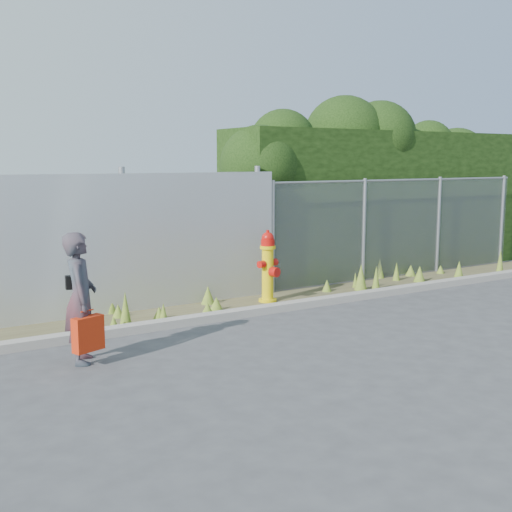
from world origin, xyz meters
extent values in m
plane|color=#3C3C3F|center=(0.00, 0.00, 0.00)|extent=(80.00, 80.00, 0.00)
cube|color=gray|center=(0.00, 1.80, 0.06)|extent=(16.00, 0.22, 0.12)
cube|color=#4E462C|center=(0.00, 2.40, 0.01)|extent=(16.00, 1.20, 0.01)
cone|color=#516E21|center=(-1.53, 2.00, 0.16)|extent=(0.15, 0.15, 0.31)
cone|color=#516E21|center=(4.09, 2.33, 0.16)|extent=(0.24, 0.24, 0.32)
cone|color=#516E21|center=(2.83, 2.21, 0.23)|extent=(0.15, 0.15, 0.45)
cone|color=#516E21|center=(4.94, 2.08, 0.19)|extent=(0.21, 0.21, 0.39)
cone|color=#516E21|center=(-2.29, 2.02, 0.10)|extent=(0.17, 0.17, 0.20)
cone|color=#516E21|center=(3.69, 3.04, 0.21)|extent=(0.20, 0.20, 0.41)
cone|color=#516E21|center=(2.55, 2.31, 0.25)|extent=(0.24, 0.24, 0.50)
cone|color=#516E21|center=(1.94, 2.55, 0.12)|extent=(0.18, 0.18, 0.23)
cone|color=#516E21|center=(4.42, 2.89, 0.12)|extent=(0.22, 0.22, 0.24)
cone|color=#516E21|center=(-2.07, 2.13, 0.26)|extent=(0.18, 0.18, 0.52)
cone|color=#516E21|center=(6.23, 2.10, 0.27)|extent=(0.16, 0.16, 0.54)
cone|color=#516E21|center=(-1.98, 2.69, 0.11)|extent=(0.19, 0.19, 0.22)
cone|color=#516E21|center=(5.17, 2.77, 0.09)|extent=(0.17, 0.17, 0.19)
cone|color=#516E21|center=(-0.38, 2.78, 0.16)|extent=(0.24, 0.24, 0.31)
cone|color=#516E21|center=(-0.48, 2.32, 0.11)|extent=(0.22, 0.22, 0.22)
cone|color=#516E21|center=(-1.49, 2.26, 0.10)|extent=(0.20, 0.20, 0.20)
cone|color=#516E21|center=(3.80, 2.67, 0.19)|extent=(0.15, 0.15, 0.38)
cone|color=#516E21|center=(2.63, 2.56, 0.15)|extent=(0.11, 0.11, 0.30)
cone|color=#516E21|center=(-1.98, 3.00, 0.16)|extent=(0.16, 0.16, 0.32)
cone|color=#516E21|center=(-0.75, 2.11, 0.10)|extent=(0.20, 0.20, 0.21)
cube|color=#BABDC2|center=(-3.25, 3.00, 1.10)|extent=(8.50, 0.08, 2.20)
cylinder|color=gray|center=(-1.70, 3.12, 1.15)|extent=(0.10, 0.10, 2.30)
cylinder|color=gray|center=(0.80, 3.12, 1.15)|extent=(0.10, 0.10, 2.30)
cube|color=gray|center=(4.25, 3.00, 1.00)|extent=(6.50, 0.03, 2.00)
cylinder|color=gray|center=(4.25, 3.00, 2.00)|extent=(6.50, 0.04, 0.04)
cylinder|color=gray|center=(1.05, 3.00, 1.02)|extent=(0.07, 0.07, 2.05)
cylinder|color=gray|center=(3.20, 3.00, 1.02)|extent=(0.07, 0.07, 2.05)
cylinder|color=gray|center=(5.30, 3.00, 1.02)|extent=(0.07, 0.07, 2.05)
cylinder|color=gray|center=(7.40, 3.00, 1.02)|extent=(0.07, 0.07, 2.05)
cube|color=black|center=(4.55, 4.00, 1.50)|extent=(7.30, 1.60, 3.00)
sphere|color=black|center=(1.29, 3.82, 2.30)|extent=(1.52, 1.52, 1.52)
sphere|color=black|center=(1.93, 3.98, 2.73)|extent=(1.31, 1.31, 1.31)
sphere|color=black|center=(3.01, 4.13, 2.43)|extent=(1.19, 1.19, 1.19)
sphere|color=black|center=(3.61, 4.15, 2.89)|extent=(1.71, 1.71, 1.71)
sphere|color=black|center=(4.38, 3.90, 2.89)|extent=(1.55, 1.55, 1.55)
sphere|color=black|center=(5.51, 4.12, 2.52)|extent=(1.17, 1.17, 1.17)
sphere|color=black|center=(6.04, 4.06, 2.73)|extent=(1.16, 1.16, 1.16)
sphere|color=black|center=(7.04, 4.11, 2.42)|extent=(1.48, 1.48, 1.48)
cylinder|color=yellow|center=(0.57, 2.42, 0.03)|extent=(0.31, 0.31, 0.07)
cylinder|color=yellow|center=(0.57, 2.42, 0.46)|extent=(0.20, 0.20, 0.93)
cylinder|color=yellow|center=(0.57, 2.42, 0.95)|extent=(0.26, 0.26, 0.05)
cylinder|color=#B20F0A|center=(0.57, 2.42, 1.03)|extent=(0.23, 0.23, 0.11)
sphere|color=#B20F0A|center=(0.57, 2.42, 1.10)|extent=(0.21, 0.21, 0.21)
cylinder|color=#B20F0A|center=(0.57, 2.42, 1.21)|extent=(0.05, 0.05, 0.05)
cylinder|color=#B20F0A|center=(0.41, 2.42, 0.68)|extent=(0.11, 0.12, 0.12)
cylinder|color=#B20F0A|center=(0.72, 2.42, 0.68)|extent=(0.11, 0.12, 0.12)
cylinder|color=#B20F0A|center=(0.57, 2.26, 0.55)|extent=(0.16, 0.13, 0.16)
imported|color=#0E4F5B|center=(-3.08, 0.87, 0.79)|extent=(0.54, 0.66, 1.57)
cube|color=red|center=(-3.07, 0.67, 0.39)|extent=(0.37, 0.14, 0.41)
cylinder|color=red|center=(-3.07, 0.67, 0.67)|extent=(0.18, 0.02, 0.02)
cube|color=black|center=(-3.10, 1.00, 0.96)|extent=(0.22, 0.09, 0.16)
camera|label=1|loc=(-5.24, -6.54, 2.40)|focal=45.00mm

